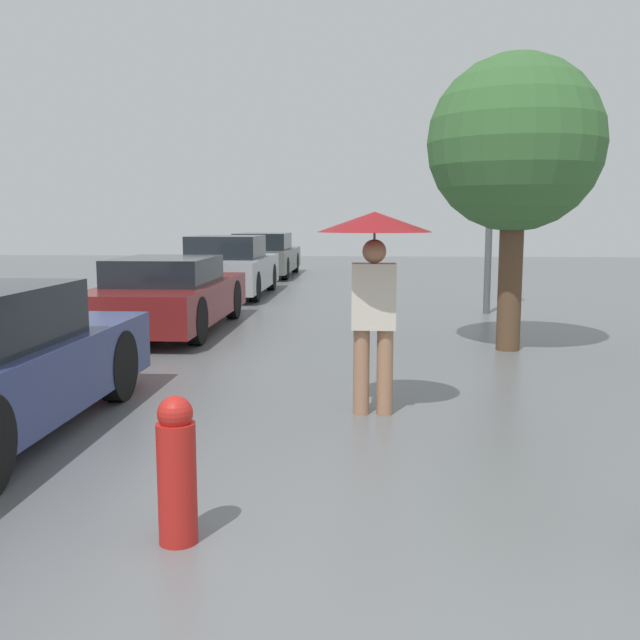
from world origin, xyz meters
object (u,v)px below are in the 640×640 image
at_px(parked_car_farthest, 264,256).
at_px(street_lamp, 492,137).
at_px(pedestrian, 374,256).
at_px(tree, 515,146).
at_px(fire_hydrant, 177,470).
at_px(parked_car_third, 228,268).
at_px(parked_car_second, 169,295).

bearing_deg(parked_car_farthest, street_lamp, -57.57).
bearing_deg(pedestrian, street_lamp, 73.10).
relative_size(tree, fire_hydrant, 4.72).
xyz_separation_m(parked_car_third, fire_hydrant, (2.12, -12.14, -0.23)).
bearing_deg(parked_car_third, street_lamp, -27.38).
height_order(parked_car_third, tree, tree).
distance_m(parked_car_second, parked_car_third, 5.01).
xyz_separation_m(street_lamp, fire_hydrant, (-3.12, -9.43, -2.72)).
distance_m(street_lamp, fire_hydrant, 10.30).
xyz_separation_m(parked_car_third, street_lamp, (5.24, -2.71, 2.49)).
bearing_deg(parked_car_farthest, tree, -67.46).
height_order(pedestrian, parked_car_farthest, pedestrian).
bearing_deg(tree, parked_car_farthest, 112.54).
xyz_separation_m(parked_car_farthest, tree, (4.95, -11.94, 2.00)).
height_order(parked_car_farthest, street_lamp, street_lamp).
xyz_separation_m(parked_car_second, parked_car_third, (-0.07, 5.01, 0.08)).
bearing_deg(parked_car_second, pedestrian, -55.96).
xyz_separation_m(parked_car_second, fire_hydrant, (2.05, -7.14, -0.15)).
relative_size(parked_car_farthest, tree, 1.20).
distance_m(parked_car_farthest, tree, 13.08).
relative_size(parked_car_farthest, street_lamp, 1.02).
distance_m(parked_car_third, parked_car_farthest, 5.58).
bearing_deg(parked_car_third, parked_car_second, -89.17).
distance_m(parked_car_second, tree, 5.44).
relative_size(parked_car_farthest, fire_hydrant, 5.65).
xyz_separation_m(parked_car_farthest, fire_hydrant, (2.15, -17.72, -0.21)).
height_order(pedestrian, parked_car_third, pedestrian).
distance_m(tree, street_lamp, 3.70).
relative_size(parked_car_third, street_lamp, 0.92).
height_order(pedestrian, street_lamp, street_lamp).
relative_size(tree, street_lamp, 0.85).
bearing_deg(parked_car_third, tree, -52.23).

